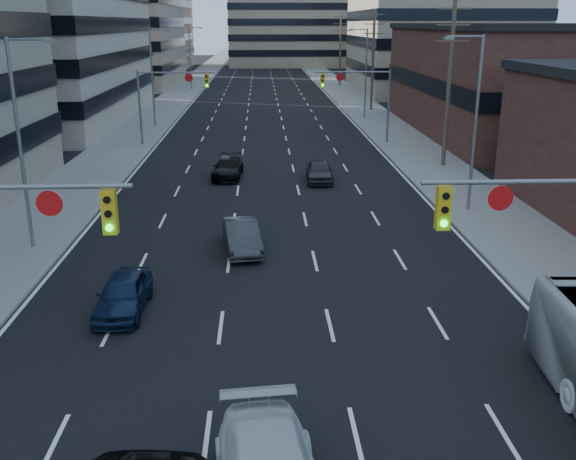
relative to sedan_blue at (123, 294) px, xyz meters
The scene contains 23 objects.
road_surface 116.73m from the sedan_blue, 87.45° to the left, with size 18.00×300.00×0.02m, color black.
sidewalk_left 116.79m from the sedan_blue, 93.09° to the left, with size 5.00×300.00×0.15m, color slate.
sidewalk_right 117.81m from the sedan_blue, 81.85° to the left, with size 5.00×300.00×0.15m, color slate.
office_left_far 88.93m from the sedan_blue, 102.25° to the left, with size 20.00×30.00×16.00m, color gray.
storefront_right_mid 46.99m from the sedan_blue, 51.43° to the left, with size 20.00×30.00×9.00m, color #472119.
office_right_far 80.74m from the sedan_blue, 67.96° to the left, with size 22.00×28.00×14.00m, color gray.
bg_block_left 128.99m from the sedan_blue, 100.21° to the left, with size 24.00×24.00×20.00m, color #ADA089.
bg_block_right 122.52m from the sedan_blue, 72.31° to the left, with size 22.00×22.00×12.00m, color gray.
signal_near_right 14.23m from the sedan_blue, 23.07° to the right, with size 6.59×0.33×6.00m.
signal_far_left 31.92m from the sedan_blue, 94.49° to the left, with size 6.09×0.33×6.00m.
signal_far_right 34.33m from the sedan_blue, 67.83° to the left, with size 6.09×0.33×6.00m.
utility_pole_block 28.99m from the sedan_blue, 52.42° to the left, with size 2.20×0.28×11.00m.
utility_pole_midblock 55.65m from the sedan_blue, 71.70° to the left, with size 2.20×0.28×11.00m.
utility_pole_distant 84.58m from the sedan_blue, 78.11° to the left, with size 2.20×0.28×11.00m.
streetlight_left_near 9.46m from the sedan_blue, 127.85° to the left, with size 2.03×0.22×9.00m.
streetlight_left_mid 42.16m from the sedan_blue, 97.04° to the left, with size 2.03×0.22×9.00m.
streetlight_left_far 76.91m from the sedan_blue, 93.84° to the left, with size 2.03×0.22×9.00m.
streetlight_right_near 19.89m from the sedan_blue, 36.77° to the left, with size 2.03×0.22×9.00m.
streetlight_right_far 49.33m from the sedan_blue, 71.56° to the left, with size 2.03×0.22×9.00m.
sedan_blue is the anchor object (origin of this frame).
sedan_grey_center 7.22m from the sedan_blue, 57.12° to the left, with size 1.41×4.06×1.34m, color #303032.
sedan_black_far 20.24m from the sedan_blue, 82.42° to the left, with size 1.77×4.36×1.27m, color black.
sedan_grey_right 20.63m from the sedan_blue, 65.78° to the left, with size 1.60×3.97×1.35m, color #2D2D2F.
Camera 1 is at (-0.41, -7.10, 9.53)m, focal length 40.00 mm.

